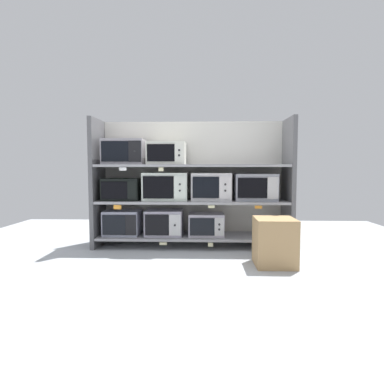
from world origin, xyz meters
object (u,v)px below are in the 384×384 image
at_px(microwave_5, 211,187).
at_px(shipping_carton, 275,242).
at_px(microwave_1, 164,222).
at_px(microwave_3, 123,189).
at_px(microwave_2, 206,224).
at_px(microwave_7, 124,152).
at_px(microwave_0, 123,223).
at_px(microwave_4, 166,186).
at_px(microwave_6, 255,187).
at_px(microwave_8, 167,154).

bearing_deg(microwave_5, shipping_carton, -50.92).
xyz_separation_m(microwave_1, microwave_3, (-0.52, 0.00, 0.41)).
height_order(microwave_1, microwave_2, microwave_1).
distance_m(microwave_1, microwave_7, 1.00).
bearing_deg(microwave_0, microwave_7, 0.02).
height_order(microwave_4, microwave_6, microwave_4).
xyz_separation_m(microwave_1, microwave_5, (0.58, 0.00, 0.45)).
distance_m(microwave_2, microwave_7, 1.35).
bearing_deg(microwave_4, microwave_1, -179.99).
bearing_deg(microwave_6, shipping_carton, -84.31).
bearing_deg(microwave_5, microwave_2, -179.86).
height_order(microwave_7, shipping_carton, microwave_7).
relative_size(microwave_4, microwave_8, 1.19).
relative_size(microwave_0, microwave_3, 0.97).
distance_m(microwave_0, microwave_8, 1.02).
distance_m(microwave_0, microwave_6, 1.70).
relative_size(microwave_4, microwave_6, 1.07).
relative_size(microwave_0, microwave_4, 0.80).
relative_size(microwave_1, microwave_8, 0.99).
height_order(microwave_2, microwave_4, microwave_4).
bearing_deg(microwave_1, microwave_7, 179.99).
bearing_deg(microwave_0, microwave_1, -0.00).
distance_m(microwave_1, microwave_4, 0.45).
relative_size(microwave_5, microwave_6, 0.96).
bearing_deg(microwave_4, shipping_carton, -32.86).
height_order(microwave_8, shipping_carton, microwave_8).
xyz_separation_m(microwave_3, microwave_6, (1.63, 0.00, 0.03)).
bearing_deg(microwave_6, microwave_2, -179.98).
xyz_separation_m(microwave_4, microwave_5, (0.56, 0.00, -0.00)).
height_order(microwave_1, microwave_6, microwave_6).
distance_m(microwave_3, shipping_carton, 1.93).
height_order(microwave_6, shipping_carton, microwave_6).
bearing_deg(microwave_8, microwave_7, -179.99).
bearing_deg(microwave_1, microwave_3, 179.99).
xyz_separation_m(microwave_2, microwave_3, (-1.04, 0.00, 0.43)).
bearing_deg(microwave_1, microwave_5, 0.01).
distance_m(microwave_5, microwave_6, 0.54).
height_order(microwave_1, microwave_5, microwave_5).
bearing_deg(shipping_carton, microwave_6, 95.69).
relative_size(microwave_1, shipping_carton, 0.95).
height_order(microwave_3, microwave_8, microwave_8).
xyz_separation_m(microwave_0, microwave_5, (1.10, 0.00, 0.45)).
bearing_deg(microwave_2, microwave_4, 180.00).
relative_size(microwave_2, microwave_8, 0.95).
bearing_deg(microwave_2, microwave_5, 0.14).
bearing_deg(microwave_3, microwave_7, -0.08).
xyz_separation_m(microwave_2, shipping_carton, (0.67, -0.76, -0.04)).
distance_m(microwave_4, microwave_5, 0.56).
xyz_separation_m(microwave_0, microwave_1, (0.52, -0.00, 0.00)).
bearing_deg(microwave_0, microwave_8, 0.01).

